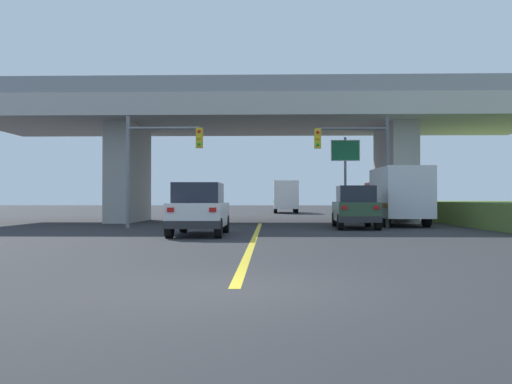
% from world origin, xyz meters
% --- Properties ---
extents(ground, '(160.00, 160.00, 0.00)m').
position_xyz_m(ground, '(0.00, 25.16, 0.00)').
color(ground, '#2B2B2D').
extents(overpass_bridge, '(34.18, 9.93, 7.96)m').
position_xyz_m(overpass_bridge, '(0.00, 25.16, 5.79)').
color(overpass_bridge, '#B7B5AD').
rests_on(overpass_bridge, ground).
extents(lane_divider_stripe, '(0.20, 22.64, 0.01)m').
position_xyz_m(lane_divider_stripe, '(0.00, 11.32, 0.00)').
color(lane_divider_stripe, yellow).
rests_on(lane_divider_stripe, ground).
extents(suv_lead, '(2.03, 4.39, 2.02)m').
position_xyz_m(suv_lead, '(-2.18, 12.58, 1.01)').
color(suv_lead, silver).
rests_on(suv_lead, ground).
extents(suv_crossing, '(2.09, 4.56, 2.02)m').
position_xyz_m(suv_crossing, '(4.62, 17.73, 1.01)').
color(suv_crossing, '#2D4C33').
rests_on(suv_crossing, ground).
extents(box_truck, '(2.33, 6.94, 3.01)m').
position_xyz_m(box_truck, '(7.34, 20.87, 1.59)').
color(box_truck, red).
rests_on(box_truck, ground).
extents(traffic_signal_nearside, '(3.64, 0.36, 5.39)m').
position_xyz_m(traffic_signal_nearside, '(5.03, 18.32, 3.51)').
color(traffic_signal_nearside, '#56595E').
rests_on(traffic_signal_nearside, ground).
extents(traffic_signal_farside, '(3.70, 0.36, 5.38)m').
position_xyz_m(traffic_signal_farside, '(-5.00, 17.58, 3.50)').
color(traffic_signal_farside, slate).
rests_on(traffic_signal_farside, ground).
extents(highway_sign, '(1.65, 0.17, 4.94)m').
position_xyz_m(highway_sign, '(4.87, 22.95, 3.66)').
color(highway_sign, slate).
rests_on(highway_sign, ground).
extents(semi_truck_distant, '(2.33, 6.81, 3.11)m').
position_xyz_m(semi_truck_distant, '(2.08, 45.61, 1.63)').
color(semi_truck_distant, navy).
rests_on(semi_truck_distant, ground).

